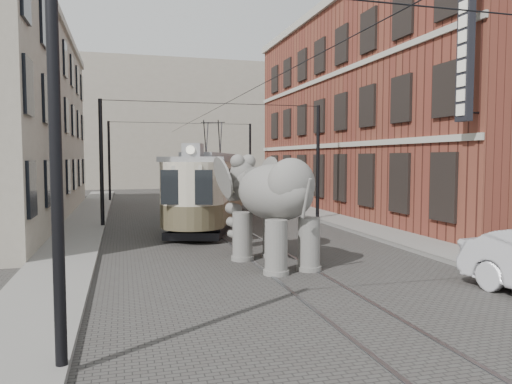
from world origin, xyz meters
name	(u,v)px	position (x,y,z in m)	size (l,w,h in m)	color
ground	(251,244)	(0.00, 0.00, 0.00)	(120.00, 120.00, 0.00)	#3B3937
tram_rails	(251,244)	(0.00, 0.00, 0.01)	(1.54, 80.00, 0.02)	slate
sidewalk_right	(392,236)	(6.00, 0.00, 0.07)	(2.00, 60.00, 0.15)	slate
sidewalk_left	(69,251)	(-6.50, 0.00, 0.07)	(2.00, 60.00, 0.15)	slate
brick_building	(388,113)	(11.00, 9.00, 6.00)	(8.00, 26.00, 12.00)	brown
distant_block	(163,126)	(0.00, 40.00, 7.00)	(28.00, 10.00, 14.00)	gray
catenary	(220,164)	(-0.20, 5.00, 3.00)	(11.00, 30.20, 6.00)	black
tram	(213,172)	(-0.19, 6.84, 2.56)	(2.67, 12.92, 5.13)	beige
elephant	(274,209)	(-0.22, -3.62, 1.72)	(3.10, 5.62, 3.44)	slate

